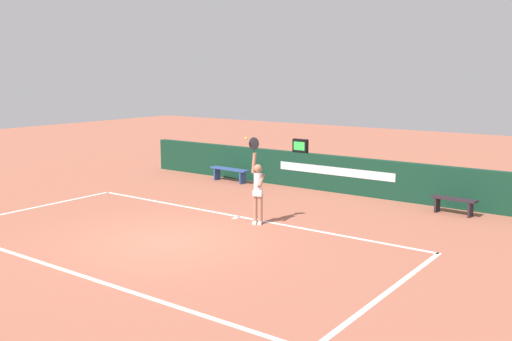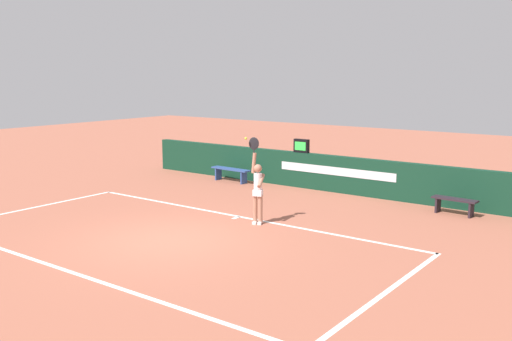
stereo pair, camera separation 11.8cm
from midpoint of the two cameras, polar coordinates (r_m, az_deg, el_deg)
The scene contains 8 objects.
ground_plane at distance 14.29m, azimuth -9.02°, elevation -6.87°, with size 60.00×60.00×0.00m, color #A75C46.
court_lines at distance 14.32m, azimuth -8.91°, elevation -6.83°, with size 11.59×5.81×0.00m.
back_wall at distance 20.06m, azimuth 6.39°, elevation -0.18°, with size 15.54×0.28×1.25m.
speed_display at distance 20.37m, azimuth 4.29°, elevation 2.47°, with size 0.57×0.17×0.48m.
tennis_player at distance 15.38m, azimuth -0.05°, elevation -1.81°, with size 0.49×0.48×2.37m.
tennis_ball at distance 15.14m, azimuth -1.24°, elevation 3.22°, with size 0.07×0.07×0.07m.
courtside_bench_near at distance 17.49m, azimuth 18.96°, elevation -3.01°, with size 1.31×0.44×0.48m.
courtside_bench_far at distance 21.51m, azimuth -2.82°, elevation -0.10°, with size 1.72×0.45×0.51m.
Camera 1 is at (9.72, -9.66, 4.05)m, focal length 40.07 mm.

